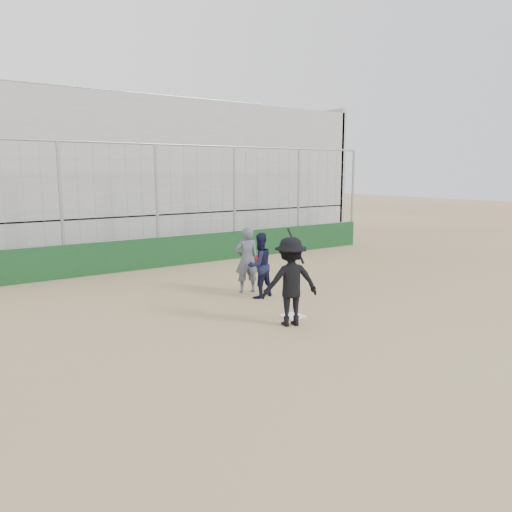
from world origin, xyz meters
TOP-DOWN VIEW (x-y plane):
  - ground at (0.00, 0.00)m, footprint 90.00×90.00m
  - home_plate at (0.00, 0.00)m, footprint 0.44×0.44m
  - backstop at (0.00, 7.00)m, footprint 18.10×0.25m
  - bleachers at (0.00, 11.95)m, footprint 20.25×6.70m
  - batter_at_plate at (-0.42, -0.42)m, footprint 1.34×1.04m
  - catcher_crouched at (0.38, 1.77)m, footprint 0.90×0.77m
  - umpire at (0.43, 2.43)m, footprint 0.73×0.59m

SIDE VIEW (x-z plane):
  - ground at x=0.00m, z-range 0.00..0.00m
  - home_plate at x=0.00m, z-range 0.00..0.02m
  - catcher_crouched at x=0.38m, z-range 0.00..1.11m
  - umpire at x=0.43m, z-range 0.00..1.55m
  - batter_at_plate at x=-0.42m, z-range -0.07..1.90m
  - backstop at x=0.00m, z-range -1.06..2.98m
  - bleachers at x=0.00m, z-range -0.57..6.41m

